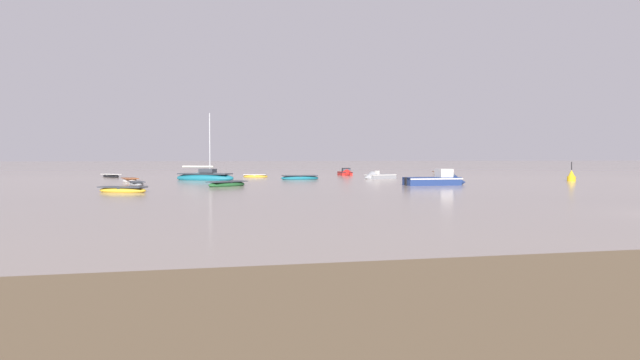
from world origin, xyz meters
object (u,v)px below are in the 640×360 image
at_px(rowboat_moored_5, 130,181).
at_px(motorboat_moored_3, 346,174).
at_px(rowboat_moored_7, 136,184).
at_px(rowboat_moored_8, 227,184).
at_px(rowboat_moored_6, 111,176).
at_px(rowboat_moored_1, 300,178).
at_px(motorboat_moored_0, 441,181).
at_px(channel_buoy, 571,177).
at_px(sailboat_moored_1, 205,177).
at_px(rowboat_moored_2, 440,174).
at_px(motorboat_moored_2, 376,177).
at_px(rowboat_moored_4, 255,176).
at_px(rowboat_moored_3, 123,190).

xyz_separation_m(rowboat_moored_5, motorboat_moored_3, (28.40, 17.22, 0.07)).
bearing_deg(rowboat_moored_7, rowboat_moored_8, -126.69).
bearing_deg(rowboat_moored_8, rowboat_moored_6, -101.62).
bearing_deg(rowboat_moored_5, rowboat_moored_1, 87.99).
distance_m(rowboat_moored_1, motorboat_moored_0, 19.78).
height_order(motorboat_moored_0, channel_buoy, channel_buoy).
bearing_deg(channel_buoy, sailboat_moored_1, 163.08).
xyz_separation_m(sailboat_moored_1, rowboat_moored_5, (-7.88, -3.68, -0.18)).
bearing_deg(channel_buoy, rowboat_moored_7, 179.16).
bearing_deg(rowboat_moored_1, rowboat_moored_6, -29.36).
bearing_deg(rowboat_moored_5, rowboat_moored_2, 98.49).
xyz_separation_m(motorboat_moored_0, motorboat_moored_2, (-0.70, 16.68, -0.13)).
bearing_deg(rowboat_moored_8, rowboat_moored_4, -139.67).
relative_size(rowboat_moored_3, rowboat_moored_4, 1.14).
bearing_deg(rowboat_moored_2, rowboat_moored_5, -57.53).
bearing_deg(motorboat_moored_3, channel_buoy, 39.66).
xyz_separation_m(rowboat_moored_1, channel_buoy, (28.04, -11.73, 0.27)).
bearing_deg(rowboat_moored_3, rowboat_moored_6, 124.22).
bearing_deg(rowboat_moored_8, rowboat_moored_3, 5.42).
bearing_deg(rowboat_moored_3, rowboat_moored_4, 92.72).
relative_size(rowboat_moored_2, motorboat_moored_3, 1.07).
bearing_deg(rowboat_moored_7, rowboat_moored_1, -71.33).
distance_m(sailboat_moored_1, rowboat_moored_3, 23.20).
bearing_deg(rowboat_moored_5, rowboat_moored_3, -9.49).
xyz_separation_m(rowboat_moored_2, motorboat_moored_3, (-14.39, 0.70, 0.05)).
bearing_deg(sailboat_moored_1, rowboat_moored_8, -54.34).
bearing_deg(motorboat_moored_0, motorboat_moored_2, 93.11).
height_order(sailboat_moored_1, rowboat_moored_3, sailboat_moored_1).
relative_size(motorboat_moored_0, rowboat_moored_3, 1.53).
distance_m(rowboat_moored_5, channel_buoy, 47.64).
relative_size(rowboat_moored_1, channel_buoy, 1.97).
bearing_deg(rowboat_moored_4, rowboat_moored_8, -82.46).
height_order(rowboat_moored_1, channel_buoy, channel_buoy).
bearing_deg(motorboat_moored_0, rowboat_moored_1, 121.47).
bearing_deg(sailboat_moored_1, rowboat_moored_4, 82.92).
distance_m(motorboat_moored_3, rowboat_moored_8, 34.10).
bearing_deg(motorboat_moored_2, rowboat_moored_3, 13.82).
height_order(motorboat_moored_3, channel_buoy, channel_buoy).
height_order(rowboat_moored_3, channel_buoy, channel_buoy).
height_order(rowboat_moored_2, channel_buoy, channel_buoy).
bearing_deg(rowboat_moored_1, motorboat_moored_2, 179.25).
xyz_separation_m(motorboat_moored_3, rowboat_moored_6, (-32.19, -0.29, -0.08)).
xyz_separation_m(sailboat_moored_1, rowboat_moored_4, (6.86, 8.99, -0.20)).
bearing_deg(rowboat_moored_7, rowboat_moored_5, -4.37).
distance_m(rowboat_moored_2, channel_buoy, 25.05).
distance_m(motorboat_moored_2, rowboat_moored_6, 34.91).
bearing_deg(motorboat_moored_3, rowboat_moored_7, -44.17).
relative_size(rowboat_moored_1, motorboat_moored_3, 1.04).
bearing_deg(rowboat_moored_7, motorboat_moored_2, -81.72).
height_order(rowboat_moored_7, channel_buoy, channel_buoy).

